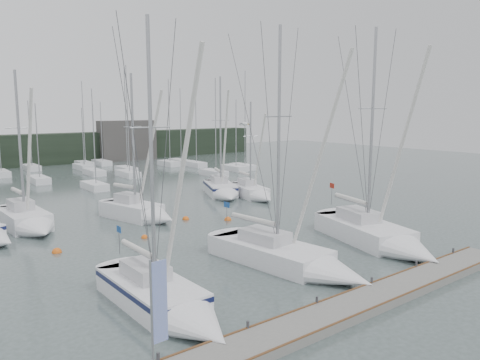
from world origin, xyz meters
name	(u,v)px	position (x,y,z in m)	size (l,w,h in m)	color
ground	(287,276)	(0.00, 0.00, 0.00)	(160.00, 160.00, 0.00)	#42504D
dock	(362,303)	(0.00, -5.00, 0.20)	(24.00, 2.00, 0.40)	#61615D
far_treeline	(15,151)	(0.00, 62.00, 2.50)	(90.00, 4.00, 5.00)	black
far_building_right	(127,140)	(18.00, 60.00, 3.50)	(10.00, 3.00, 7.00)	#413E3C
mast_forest	(81,174)	(4.10, 44.19, 0.49)	(58.03, 26.63, 14.88)	silver
sailboat_near_left	(169,304)	(-7.51, -0.40, 0.57)	(2.82, 9.64, 13.97)	silver
sailboat_near_center	(301,262)	(1.18, 0.08, 0.54)	(4.29, 11.02, 14.74)	silver
sailboat_near_right	(384,240)	(8.61, -0.12, 0.60)	(5.94, 11.22, 15.42)	silver
sailboat_mid_b	(30,223)	(-8.58, 18.83, 0.63)	(3.08, 8.16, 12.77)	silver
sailboat_mid_c	(143,213)	(-0.33, 16.67, 0.63)	(4.39, 7.68, 12.68)	silver
sailboat_mid_d	(223,191)	(10.86, 21.08, 0.61)	(5.70, 8.55, 13.19)	silver
sailboat_mid_e	(255,193)	(12.89, 18.33, 0.52)	(4.07, 7.92, 10.51)	silver
buoy_a	(145,238)	(-2.66, 11.81, 0.00)	(0.49, 0.49, 0.49)	#E25D14
buoy_b	(228,220)	(5.17, 12.49, 0.00)	(0.59, 0.59, 0.59)	#E25D14
buoy_c	(57,253)	(-8.63, 12.14, 0.00)	(0.61, 0.61, 0.61)	#E25D14
dock_banner	(157,309)	(-10.52, -5.08, 2.81)	(0.62, 0.10, 4.07)	gray
seagull	(245,124)	(-0.23, 3.47, 8.21)	(1.04, 0.56, 0.21)	white
buoy_d	(186,220)	(2.55, 14.81, 0.00)	(0.56, 0.56, 0.56)	#E25D14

